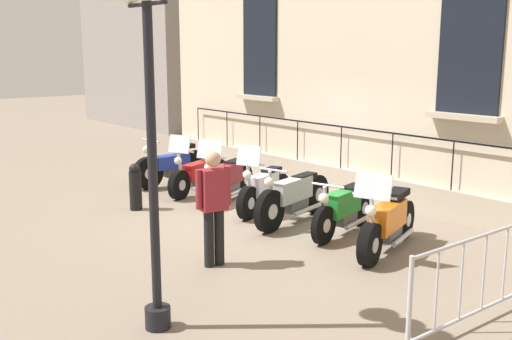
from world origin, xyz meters
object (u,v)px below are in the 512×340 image
Objects in this scene: motorcycle_blue at (173,166)px; bollard at (135,187)px; motorcycle_red at (199,174)px; crowd_barrier at (473,279)px; motorcycle_white at (264,190)px; motorcycle_green at (344,209)px; motorcycle_maroon at (227,179)px; motorcycle_orange at (388,223)px; motorcycle_silver at (294,197)px; pedestrian_standing at (214,202)px; lamppost at (148,48)px.

motorcycle_blue reaches higher than bollard.
crowd_barrier is at bearing 79.21° from motorcycle_red.
bollard is (1.68, 1.34, 0.02)m from motorcycle_blue.
motorcycle_green is (-0.08, 1.89, -0.00)m from motorcycle_white.
motorcycle_red is 1.03× the size of motorcycle_maroon.
motorcycle_white is at bearing -91.02° from motorcycle_orange.
motorcycle_red reaches higher than motorcycle_green.
pedestrian_standing is at bearing 19.64° from motorcycle_silver.
lamppost reaches higher than motorcycle_white.
crowd_barrier is at bearing 64.75° from motorcycle_green.
motorcycle_red reaches higher than crowd_barrier.
pedestrian_standing is (2.33, 0.83, 0.47)m from motorcycle_silver.
motorcycle_blue is at bearing -88.54° from motorcycle_maroon.
motorcycle_red reaches higher than motorcycle_blue.
motorcycle_red is 1.20× the size of pedestrian_standing.
pedestrian_standing reaches higher than motorcycle_white.
pedestrian_standing is at bearing -4.55° from motorcycle_green.
motorcycle_orange is at bearing 153.09° from pedestrian_standing.
pedestrian_standing reaches higher than motorcycle_orange.
motorcycle_maroon is 1.82m from bollard.
motorcycle_blue is at bearing -89.69° from motorcycle_silver.
bollard is at bearing -18.31° from motorcycle_maroon.
pedestrian_standing reaches higher than motorcycle_green.
motorcycle_white is 0.88× the size of motorcycle_orange.
motorcycle_maroon is 6.27m from crowd_barrier.
motorcycle_blue is at bearing -88.14° from motorcycle_green.
bollard is at bearing -116.36° from lamppost.
motorcycle_maroon is 1.16× the size of pedestrian_standing.
motorcycle_red is 4.44m from pedestrian_standing.
lamppost is (3.91, 5.85, 2.57)m from motorcycle_blue.
pedestrian_standing is at bearing -144.45° from lamppost.
motorcycle_white is 0.83× the size of motorcycle_silver.
pedestrian_standing reaches higher than bollard.
motorcycle_maroon is 2.99m from motorcycle_green.
motorcycle_red reaches higher than motorcycle_silver.
lamppost is (4.07, 0.95, 2.57)m from motorcycle_green.
lamppost is (3.94, -0.04, 2.56)m from motorcycle_orange.
lamppost is at bearing 56.20° from motorcycle_blue.
motorcycle_red is at bearing -88.09° from motorcycle_green.
motorcycle_blue is 4.90m from motorcycle_green.
motorcycle_maroon reaches higher than motorcycle_silver.
motorcycle_orange is 4.86m from bollard.
pedestrian_standing is (0.63, 3.36, 0.47)m from bollard.
motorcycle_maroon is 0.50× the size of lamppost.
lamppost reaches higher than motorcycle_green.
motorcycle_white is at bearing 91.36° from motorcycle_red.
motorcycle_blue is 5.26m from pedestrian_standing.
pedestrian_standing reaches higher than motorcycle_red.
motorcycle_red is 0.52× the size of lamppost.
motorcycle_maroon is 0.87× the size of motorcycle_silver.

